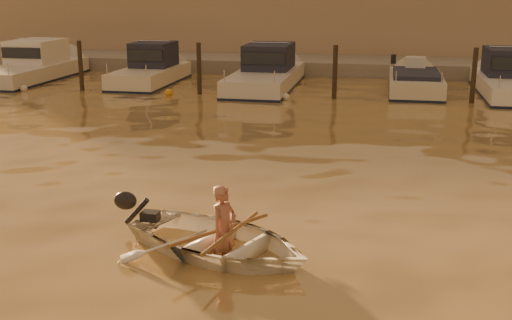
% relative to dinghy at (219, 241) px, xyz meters
% --- Properties ---
extents(ground_plane, '(160.00, 160.00, 0.00)m').
position_rel_dinghy_xyz_m(ground_plane, '(0.82, 1.18, -0.21)').
color(ground_plane, olive).
rests_on(ground_plane, ground).
extents(dinghy, '(3.86, 3.36, 0.67)m').
position_rel_dinghy_xyz_m(dinghy, '(0.00, 0.00, 0.00)').
color(dinghy, white).
rests_on(dinghy, ground_plane).
extents(person, '(0.52, 0.62, 1.45)m').
position_rel_dinghy_xyz_m(person, '(0.09, -0.04, 0.21)').
color(person, '#A36551').
rests_on(person, dinghy).
extents(outboard_motor, '(0.98, 0.71, 0.70)m').
position_rel_dinghy_xyz_m(outboard_motor, '(-1.39, 0.57, 0.07)').
color(outboard_motor, black).
rests_on(outboard_motor, dinghy).
extents(oar_port, '(0.44, 2.08, 0.13)m').
position_rel_dinghy_xyz_m(oar_port, '(0.23, -0.10, 0.21)').
color(oar_port, brown).
rests_on(oar_port, dinghy).
extents(oar_starboard, '(1.18, 1.80, 0.13)m').
position_rel_dinghy_xyz_m(oar_starboard, '(0.05, -0.02, 0.21)').
color(oar_starboard, brown).
rests_on(oar_starboard, dinghy).
extents(moored_boat_0, '(2.42, 7.64, 1.75)m').
position_rel_dinghy_xyz_m(moored_boat_0, '(-13.24, 17.18, 0.41)').
color(moored_boat_0, beige).
rests_on(moored_boat_0, ground_plane).
extents(moored_boat_1, '(2.06, 6.19, 1.75)m').
position_rel_dinghy_xyz_m(moored_boat_1, '(-7.55, 17.18, 0.41)').
color(moored_boat_1, beige).
rests_on(moored_boat_1, ground_plane).
extents(moored_boat_2, '(2.36, 7.88, 1.75)m').
position_rel_dinghy_xyz_m(moored_boat_2, '(-2.42, 17.18, 0.41)').
color(moored_boat_2, silver).
rests_on(moored_boat_2, ground_plane).
extents(moored_boat_3, '(2.03, 5.86, 0.95)m').
position_rel_dinghy_xyz_m(moored_boat_3, '(3.68, 17.18, 0.01)').
color(moored_boat_3, beige).
rests_on(moored_boat_3, ground_plane).
extents(moored_boat_4, '(2.34, 7.19, 1.75)m').
position_rel_dinghy_xyz_m(moored_boat_4, '(7.32, 17.18, 0.41)').
color(moored_boat_4, white).
rests_on(moored_boat_4, ground_plane).
extents(piling_0, '(0.18, 0.18, 2.20)m').
position_rel_dinghy_xyz_m(piling_0, '(-9.68, 14.98, 0.69)').
color(piling_0, '#2D2319').
rests_on(piling_0, ground_plane).
extents(piling_1, '(0.18, 0.18, 2.20)m').
position_rel_dinghy_xyz_m(piling_1, '(-4.68, 14.98, 0.69)').
color(piling_1, '#2D2319').
rests_on(piling_1, ground_plane).
extents(piling_2, '(0.18, 0.18, 2.20)m').
position_rel_dinghy_xyz_m(piling_2, '(0.62, 14.98, 0.69)').
color(piling_2, '#2D2319').
rests_on(piling_2, ground_plane).
extents(piling_3, '(0.18, 0.18, 2.20)m').
position_rel_dinghy_xyz_m(piling_3, '(5.62, 14.98, 0.69)').
color(piling_3, '#2D2319').
rests_on(piling_3, ground_plane).
extents(fender_a, '(0.30, 0.30, 0.30)m').
position_rel_dinghy_xyz_m(fender_a, '(-11.87, 14.23, -0.11)').
color(fender_a, silver).
rests_on(fender_a, ground_plane).
extents(fender_b, '(0.30, 0.30, 0.30)m').
position_rel_dinghy_xyz_m(fender_b, '(-5.78, 14.48, -0.11)').
color(fender_b, orange).
rests_on(fender_b, ground_plane).
extents(fender_c, '(0.30, 0.30, 0.30)m').
position_rel_dinghy_xyz_m(fender_c, '(-1.13, 14.31, -0.11)').
color(fender_c, silver).
rests_on(fender_c, ground_plane).
extents(fender_d, '(0.30, 0.30, 0.30)m').
position_rel_dinghy_xyz_m(fender_d, '(4.49, 15.17, -0.11)').
color(fender_d, '#E2501A').
rests_on(fender_d, ground_plane).
extents(quay, '(52.00, 4.00, 1.00)m').
position_rel_dinghy_xyz_m(quay, '(0.82, 22.68, -0.06)').
color(quay, gray).
rests_on(quay, ground_plane).
extents(waterfront_building, '(46.00, 7.00, 4.80)m').
position_rel_dinghy_xyz_m(waterfront_building, '(0.82, 28.18, 2.19)').
color(waterfront_building, '#9E8466').
rests_on(waterfront_building, quay).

